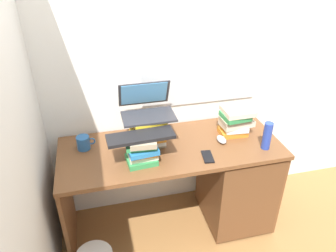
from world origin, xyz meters
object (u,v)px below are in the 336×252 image
Objects in this scene: desk at (222,178)px; mug at (84,143)px; keyboard at (141,136)px; book_stack_keyboard_riser at (142,150)px; water_bottle at (267,136)px; laptop at (147,107)px; cell_phone at (208,157)px; book_stack_side at (236,121)px; book_stack_tall at (149,131)px; computer_mouse at (222,139)px.

mug reaches higher than desk.
keyboard reaches higher than mug.
water_bottle reaches higher than book_stack_keyboard_riser.
water_bottle is (0.77, -0.29, -0.17)m from laptop.
keyboard is at bearing 177.05° from water_bottle.
cell_phone is (0.43, -0.05, -0.19)m from keyboard.
book_stack_side is at bearing 37.14° from desk.
laptop reaches higher than cell_phone.
laptop is at bearing 92.67° from book_stack_tall.
computer_mouse is (-0.13, -0.07, -0.10)m from book_stack_side.
book_stack_side is 1.24× the size of water_bottle.
cell_phone reaches higher than desk.
book_stack_side is 0.75m from keyboard.
computer_mouse is at bearing -8.62° from mug.
water_bottle is (0.23, -0.15, 0.44)m from desk.
computer_mouse is 0.76× the size of cell_phone.
computer_mouse is at bearing 7.08° from keyboard.
book_stack_tall reaches higher than keyboard.
mug is at bearing 166.47° from water_bottle.
computer_mouse is 0.31m from water_bottle.
water_bottle reaches higher than mug.
book_stack_side is (0.09, 0.07, 0.46)m from desk.
mug is at bearing 145.94° from book_stack_keyboard_riser.
computer_mouse is at bearing 51.86° from cell_phone.
laptop is (-0.00, 0.06, 0.16)m from book_stack_tall.
desk is 0.77m from book_stack_keyboard_riser.
book_stack_tall reaches higher than cell_phone.
book_stack_side is at bearing -5.94° from laptop.
keyboard is at bearing -179.34° from cell_phone.
laptop reaches higher than book_stack_tall.
cell_phone is at bearing -34.32° from book_stack_tall.
water_bottle is 0.43m from cell_phone.
book_stack_keyboard_riser is at bearing -179.66° from cell_phone.
computer_mouse reaches higher than desk.
keyboard is 0.63m from computer_mouse.
book_stack_side is at bearing 45.91° from cell_phone.
book_stack_side is (0.63, -0.00, -0.00)m from book_stack_tall.
desk is at bearing 1.64° from computer_mouse.
book_stack_side reaches higher than cell_phone.
computer_mouse is 0.96m from mug.
mug is at bearing 171.38° from computer_mouse.
laptop is at bearing 147.13° from cell_phone.
mug reaches higher than computer_mouse.
laptop is at bearing 165.71° from desk.
laptop reaches higher than book_stack_keyboard_riser.
laptop is at bearing -0.67° from mug.
cell_phone is (-0.29, -0.23, -0.11)m from book_stack_side.
desk is at bearing 46.45° from cell_phone.
book_stack_keyboard_riser is 0.60m from computer_mouse.
laptop reaches higher than computer_mouse.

